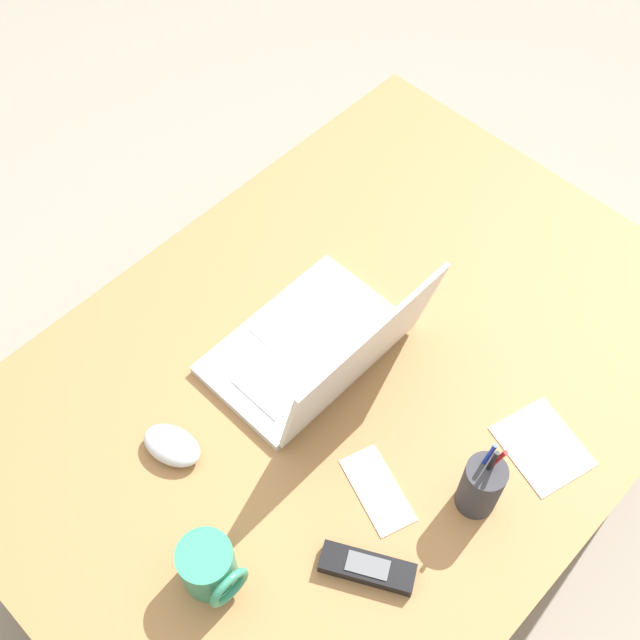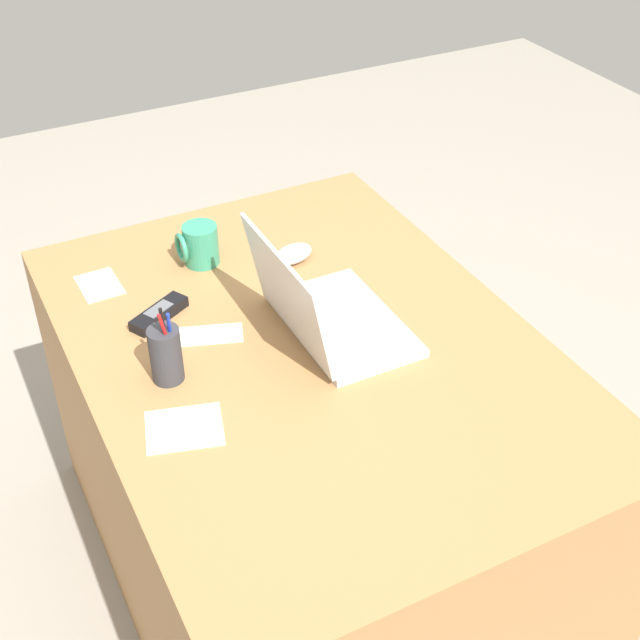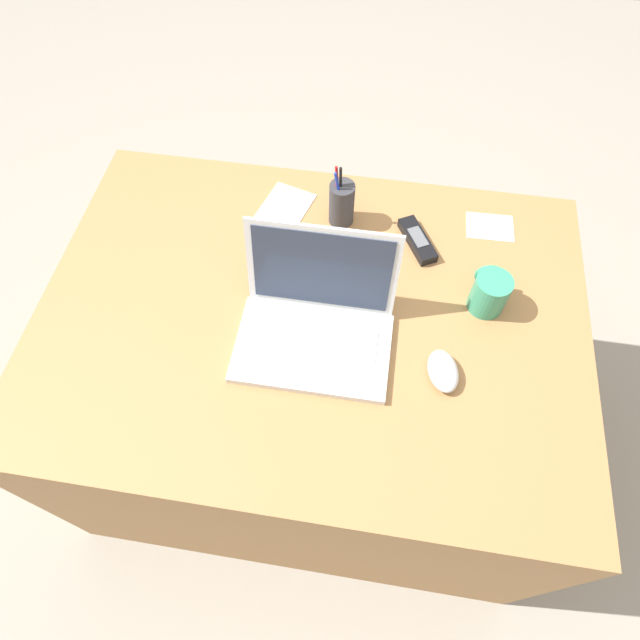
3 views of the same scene
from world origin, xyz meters
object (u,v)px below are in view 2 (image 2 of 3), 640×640
object	(u,v)px
computer_mouse	(293,254)
cordless_phone	(159,314)
coffee_mug_white	(199,245)
pen_holder	(166,354)
laptop	(325,314)

from	to	relation	value
computer_mouse	cordless_phone	bearing A→B (deg)	87.15
coffee_mug_white	pen_holder	xyz separation A→B (m)	(-0.37, 0.21, 0.01)
computer_mouse	coffee_mug_white	bearing A→B (deg)	50.51
coffee_mug_white	laptop	bearing A→B (deg)	-159.96
coffee_mug_white	cordless_phone	size ratio (longest dim) A/B	0.67
laptop	cordless_phone	size ratio (longest dim) A/B	2.32
coffee_mug_white	pen_holder	bearing A→B (deg)	150.58
pen_holder	laptop	bearing A→B (deg)	-91.69
computer_mouse	laptop	bearing A→B (deg)	153.01
computer_mouse	coffee_mug_white	distance (m)	0.22
computer_mouse	pen_holder	size ratio (longest dim) A/B	0.58
cordless_phone	pen_holder	xyz separation A→B (m)	(-0.20, 0.05, 0.05)
cordless_phone	pen_holder	world-z (taller)	pen_holder
cordless_phone	pen_holder	size ratio (longest dim) A/B	0.83
cordless_phone	laptop	bearing A→B (deg)	-125.25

